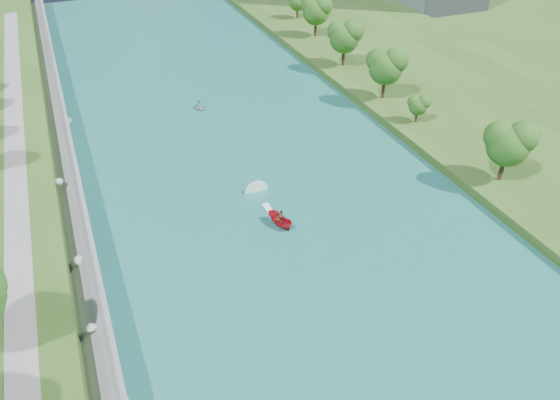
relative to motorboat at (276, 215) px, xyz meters
name	(u,v)px	position (x,y,z in m)	size (l,w,h in m)	color
ground	(327,286)	(0.68, -14.22, -0.82)	(260.00, 260.00, 0.00)	#2D5119
river_water	(265,197)	(0.68, 5.78, -0.77)	(55.00, 240.00, 0.10)	#1C6A5A
berm_east	(532,131)	(50.18, 5.78, -0.07)	(44.00, 240.00, 1.50)	#2D5119
riprap_bank	(77,232)	(-25.16, 5.23, 0.96)	(4.42, 236.00, 4.41)	slate
riverside_path	(17,231)	(-31.82, 5.78, 2.73)	(3.00, 200.00, 0.10)	gray
trees_east	(398,73)	(34.58, 24.92, 5.81)	(13.69, 138.57, 11.38)	#184D14
motorboat	(276,215)	(0.00, 0.00, 0.00)	(3.60, 19.09, 2.18)	#B40E1C
raft	(200,107)	(-0.15, 37.68, -0.35)	(2.96, 3.41, 1.70)	#9A9DA2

